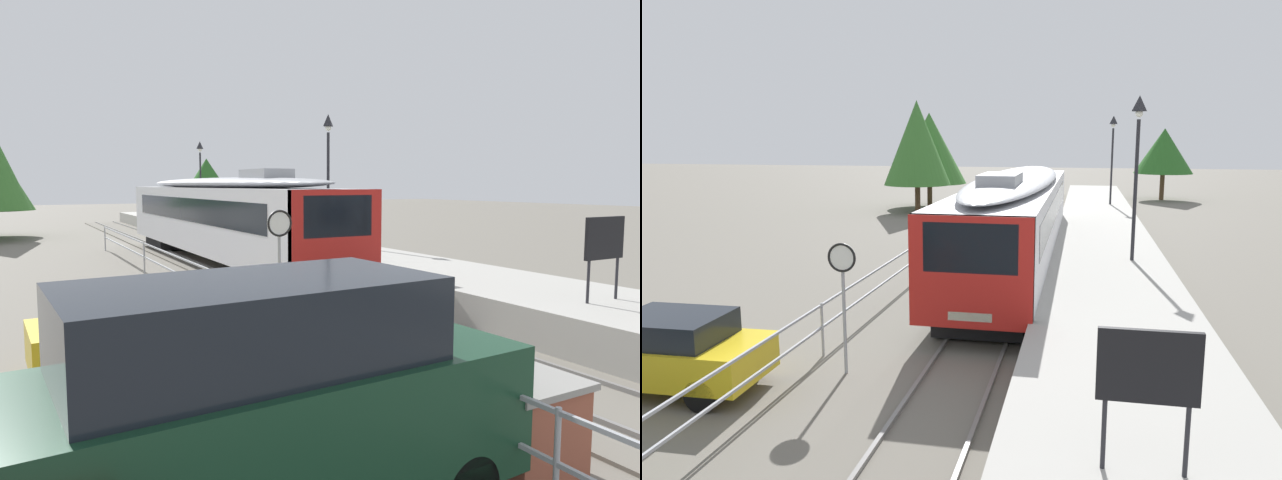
{
  "view_description": "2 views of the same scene",
  "coord_description": "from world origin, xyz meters",
  "views": [
    {
      "loc": [
        -7.88,
        -0.46,
        3.38
      ],
      "look_at": [
        0.0,
        13.54,
        1.8
      ],
      "focal_mm": 31.94,
      "sensor_mm": 36.0,
      "label": 1
    },
    {
      "loc": [
        2.37,
        0.11,
        4.9
      ],
      "look_at": [
        -1.0,
        16.54,
        2.0
      ],
      "focal_mm": 33.07,
      "sensor_mm": 36.0,
      "label": 2
    }
  ],
  "objects": [
    {
      "name": "ground_plane",
      "position": [
        -3.0,
        22.0,
        0.0
      ],
      "size": [
        160.0,
        160.0,
        0.0
      ],
      "primitive_type": "plane",
      "color": "#6B665B"
    },
    {
      "name": "commuter_train",
      "position": [
        0.0,
        21.9,
        2.14
      ],
      "size": [
        2.82,
        18.95,
        3.74
      ],
      "color": "silver",
      "rests_on": "track_rails"
    },
    {
      "name": "parked_hatchback_yellow",
      "position": [
        -5.54,
        9.72,
        0.79
      ],
      "size": [
        4.04,
        1.86,
        1.53
      ],
      "color": "gold",
      "rests_on": "ground"
    },
    {
      "name": "platform_lamp_far_end",
      "position": [
        4.06,
        37.26,
        4.62
      ],
      "size": [
        0.34,
        0.34,
        5.35
      ],
      "color": "#232328",
      "rests_on": "station_platform"
    },
    {
      "name": "tree_distant_left",
      "position": [
        8.63,
        49.93,
        3.9
      ],
      "size": [
        4.61,
        4.61,
        5.69
      ],
      "color": "brown",
      "rests_on": "ground"
    },
    {
      "name": "station_platform",
      "position": [
        3.25,
        22.0,
        0.45
      ],
      "size": [
        3.9,
        60.0,
        0.9
      ],
      "primitive_type": "cube",
      "color": "#A8A59E",
      "rests_on": "ground"
    },
    {
      "name": "carpark_fence",
      "position": [
        -3.3,
        12.0,
        0.91
      ],
      "size": [
        0.06,
        36.06,
        1.25
      ],
      "color": "#9EA0A5",
      "rests_on": "ground"
    },
    {
      "name": "platform_notice_board",
      "position": [
        3.2,
        6.98,
        2.19
      ],
      "size": [
        1.2,
        0.08,
        1.8
      ],
      "color": "#232328",
      "rests_on": "station_platform"
    },
    {
      "name": "speed_limit_sign",
      "position": [
        -2.4,
        11.14,
        2.12
      ],
      "size": [
        0.61,
        0.1,
        2.81
      ],
      "color": "#9EA0A5",
      "rests_on": "ground"
    },
    {
      "name": "tree_behind_station_far",
      "position": [
        -8.42,
        37.96,
        4.6
      ],
      "size": [
        4.44,
        4.44,
        7.36
      ],
      "color": "brown",
      "rests_on": "ground"
    },
    {
      "name": "platform_lamp_mid_platform",
      "position": [
        4.06,
        20.05,
        4.62
      ],
      "size": [
        0.34,
        0.34,
        5.35
      ],
      "color": "#232328",
      "rests_on": "station_platform"
    },
    {
      "name": "track_rails",
      "position": [
        0.0,
        22.0,
        0.03
      ],
      "size": [
        3.2,
        60.0,
        0.14
      ],
      "color": "#6B665B",
      "rests_on": "ground"
    },
    {
      "name": "tree_behind_carpark",
      "position": [
        -8.47,
        41.35,
        4.2
      ],
      "size": [
        5.3,
        5.3,
        6.71
      ],
      "color": "brown",
      "rests_on": "ground"
    }
  ]
}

